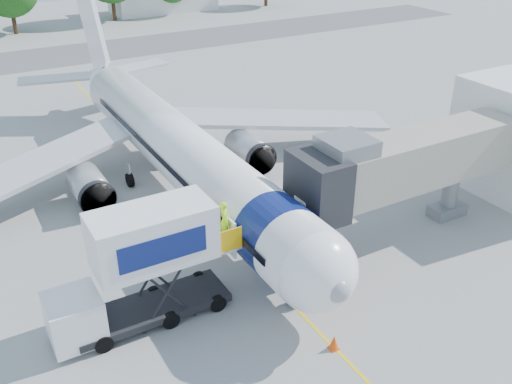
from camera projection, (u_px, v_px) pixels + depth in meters
ground at (206, 216)px, 33.86m from camera, size 160.00×160.00×0.00m
guidance_line at (206, 216)px, 33.86m from camera, size 0.15×70.00×0.01m
taxiway_strip at (51, 57)px, 66.04m from camera, size 120.00×10.00×0.01m
aircraft at (176, 147)px, 35.63m from camera, size 34.17×37.73×11.35m
jet_bridge at (397, 165)px, 29.96m from camera, size 13.90×3.20×6.60m
catering_hiloader at (141, 269)px, 24.45m from camera, size 8.55×2.44×5.50m
safety_cone_a at (334, 343)px, 23.95m from camera, size 0.44×0.44×0.69m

